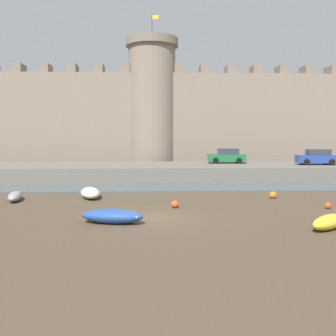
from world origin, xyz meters
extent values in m
plane|color=#4C3D2D|center=(0.00, 0.00, 0.00)|extent=(160.00, 160.00, 0.00)
cube|color=#47565B|center=(0.00, 12.27, 0.05)|extent=(80.00, 4.50, 0.10)
cube|color=#666059|center=(0.00, 19.52, 0.79)|extent=(70.21, 10.00, 1.59)
cube|color=gray|center=(0.00, 29.34, 6.23)|extent=(58.21, 2.80, 12.46)
cylinder|color=gray|center=(0.00, 29.34, 7.94)|extent=(5.94, 5.94, 15.88)
cylinder|color=#796B5D|center=(0.00, 29.34, 16.38)|extent=(6.66, 6.66, 1.00)
cylinder|color=#4C4742|center=(0.00, 29.34, 18.38)|extent=(0.10, 0.10, 3.00)
cube|color=yellow|center=(0.45, 29.34, 19.58)|extent=(0.80, 0.04, 0.50)
cube|color=gray|center=(-16.74, 29.34, 13.01)|extent=(1.10, 2.52, 1.10)
cube|color=gray|center=(-13.39, 29.34, 13.01)|extent=(1.10, 2.52, 1.10)
cube|color=gray|center=(-10.04, 29.34, 13.01)|extent=(1.10, 2.52, 1.10)
cube|color=gray|center=(-6.69, 29.34, 13.01)|extent=(1.10, 2.52, 1.10)
cube|color=gray|center=(-3.35, 29.34, 13.01)|extent=(1.10, 2.52, 1.10)
cube|color=gray|center=(3.35, 29.34, 13.01)|extent=(1.10, 2.52, 1.10)
cube|color=gray|center=(6.69, 29.34, 13.01)|extent=(1.10, 2.52, 1.10)
cube|color=gray|center=(10.04, 29.34, 13.01)|extent=(1.10, 2.52, 1.10)
cube|color=gray|center=(13.39, 29.34, 13.01)|extent=(1.10, 2.52, 1.10)
cube|color=gray|center=(16.74, 29.34, 13.01)|extent=(1.10, 2.52, 1.10)
cube|color=gray|center=(20.08, 29.34, 13.01)|extent=(1.10, 2.52, 1.10)
cube|color=gray|center=(23.43, 29.34, 13.01)|extent=(1.10, 2.52, 1.10)
ellipsoid|color=gray|center=(-9.83, 6.37, 0.32)|extent=(1.49, 3.08, 0.64)
ellipsoid|color=silver|center=(-9.83, 6.37, 0.38)|extent=(1.18, 2.52, 0.35)
cube|color=beige|center=(-9.79, 6.16, 0.42)|extent=(0.79, 0.35, 0.06)
cube|color=beige|center=(-10.07, 7.50, 0.40)|extent=(0.54, 0.38, 0.08)
ellipsoid|color=#234793|center=(-2.18, -1.17, 0.38)|extent=(3.55, 1.94, 0.77)
ellipsoid|color=blue|center=(-2.18, -1.17, 0.44)|extent=(2.90, 1.54, 0.42)
cube|color=beige|center=(-2.42, -1.11, 0.48)|extent=(0.42, 1.07, 0.06)
cube|color=beige|center=(-0.90, -1.45, 0.46)|extent=(0.42, 0.73, 0.08)
ellipsoid|color=yellow|center=(8.70, -2.89, 0.36)|extent=(2.81, 2.57, 0.72)
ellipsoid|color=#F2F246|center=(8.70, -2.89, 0.42)|extent=(2.28, 2.08, 0.40)
cube|color=beige|center=(8.54, -3.03, 0.46)|extent=(0.66, 0.74, 0.06)
ellipsoid|color=silver|center=(-4.67, 7.48, 0.38)|extent=(2.19, 3.71, 0.76)
ellipsoid|color=white|center=(-4.67, 7.48, 0.44)|extent=(1.74, 3.03, 0.42)
cube|color=beige|center=(-4.61, 7.22, 0.48)|extent=(1.19, 0.48, 0.06)
cube|color=beige|center=(-5.00, 8.79, 0.46)|extent=(0.81, 0.46, 0.08)
sphere|color=#E04C1E|center=(1.39, 3.10, 0.24)|extent=(0.49, 0.49, 0.49)
sphere|color=#E04C1E|center=(11.07, 2.41, 0.20)|extent=(0.40, 0.40, 0.40)
sphere|color=orange|center=(8.86, 6.62, 0.26)|extent=(0.52, 0.52, 0.52)
cube|color=#263F99|center=(17.17, 18.59, 2.19)|extent=(4.22, 2.01, 0.80)
cube|color=#2D3842|center=(17.32, 18.58, 2.89)|extent=(2.36, 1.67, 0.64)
cylinder|color=black|center=(15.84, 17.84, 1.91)|extent=(0.65, 0.23, 0.64)
cylinder|color=black|center=(15.97, 19.54, 1.91)|extent=(0.65, 0.23, 0.64)
cylinder|color=black|center=(18.37, 17.64, 1.91)|extent=(0.65, 0.23, 0.64)
cylinder|color=black|center=(18.50, 19.34, 1.91)|extent=(0.65, 0.23, 0.64)
cube|color=#1E6638|center=(8.18, 21.24, 2.19)|extent=(4.22, 2.01, 0.80)
cube|color=#2D3842|center=(8.33, 21.22, 2.89)|extent=(2.36, 1.67, 0.64)
cylinder|color=black|center=(6.84, 20.49, 1.91)|extent=(0.65, 0.23, 0.64)
cylinder|color=black|center=(6.98, 22.18, 1.91)|extent=(0.65, 0.23, 0.64)
cylinder|color=black|center=(9.38, 20.29, 1.91)|extent=(0.65, 0.23, 0.64)
cylinder|color=black|center=(9.51, 21.98, 1.91)|extent=(0.65, 0.23, 0.64)
camera|label=1|loc=(-0.09, -21.72, 4.64)|focal=42.00mm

